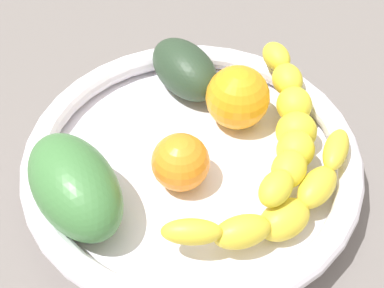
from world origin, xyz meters
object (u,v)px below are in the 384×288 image
Objects in this scene: orange_mid_left at (238,97)px; orange_front at (176,160)px; fruit_bowl at (192,162)px; banana_draped_left at (290,124)px; banana_draped_right at (279,207)px; mango_green at (75,186)px; avocado_dark at (185,69)px.

orange_front is at bearing 79.41° from orange_mid_left.
banana_draped_left reaches higher than fruit_bowl.
orange_mid_left is (8.55, -10.27, 0.74)cm from banana_draped_right.
avocado_dark is at bearing -92.56° from mango_green.
mango_green reaches higher than fruit_bowl.
fruit_bowl is 2.74× the size of mango_green.
orange_front is at bearing -1.84° from banana_draped_right.
mango_green reaches higher than avocado_dark.
avocado_dark is at bearing -11.85° from banana_draped_left.
mango_green is (16.65, 6.89, 0.98)cm from banana_draped_right.
avocado_dark is at bearing -58.51° from fruit_bowl.
fruit_bowl is at bearing 42.16° from banana_draped_left.
banana_draped_left and avocado_dark have the same top height.
avocado_dark is at bearing -65.64° from orange_front.
banana_draped_left is at bearing 168.15° from avocado_dark.
orange_mid_left reaches higher than banana_draped_left.
avocado_dark reaches higher than banana_draped_right.
fruit_bowl is at bearing 79.64° from orange_mid_left.
orange_mid_left is (6.08, -0.84, 0.26)cm from banana_draped_left.
banana_draped_left is at bearing -137.84° from fruit_bowl.
fruit_bowl is at bearing 121.49° from avocado_dark.
orange_front is at bearing 48.91° from banana_draped_left.
fruit_bowl is 11.49cm from avocado_dark.
avocado_dark is at bearing -37.75° from banana_draped_right.
avocado_dark is (13.32, -2.80, -0.28)cm from banana_draped_left.
fruit_bowl is at bearing -101.33° from orange_front.
fruit_bowl is 3.47cm from orange_front.
orange_front reaches higher than banana_draped_right.
mango_green is at bearing 49.03° from banana_draped_left.
banana_draped_right is 18.05cm from mango_green.
orange_mid_left is at bearing -115.26° from mango_green.
banana_draped_right is at bearing 164.95° from fruit_bowl.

